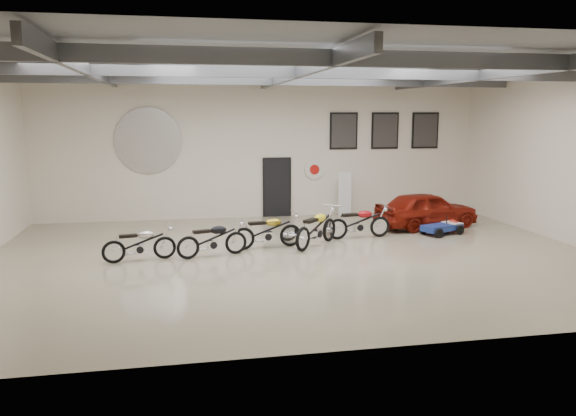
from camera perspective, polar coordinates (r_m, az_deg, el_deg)
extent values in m
cube|color=tan|center=(14.83, 0.88, -4.95)|extent=(16.00, 12.00, 0.01)
cube|color=gray|center=(14.43, 0.93, 14.67)|extent=(16.00, 12.00, 0.01)
cube|color=#F0E4CE|center=(20.31, -2.57, 6.10)|extent=(16.00, 0.02, 5.00)
cube|color=#F0E4CE|center=(17.86, 27.01, 4.61)|extent=(0.02, 12.00, 5.00)
cube|color=black|center=(20.48, -1.14, 2.05)|extent=(0.92, 0.08, 2.10)
imported|color=maroon|center=(19.07, 13.88, -0.15)|extent=(2.16, 3.73, 1.19)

